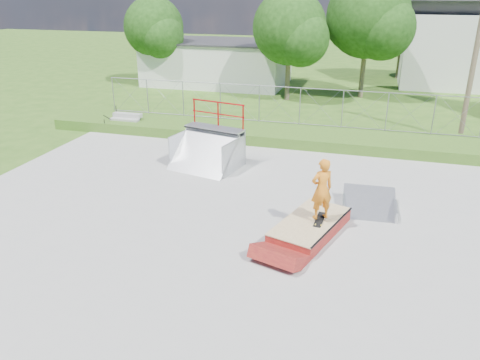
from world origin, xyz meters
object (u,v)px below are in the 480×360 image
object	(u,v)px
quarter_pipe	(205,138)
flat_bank_ramp	(369,204)
grind_box	(310,227)
skater	(322,191)

from	to	relation	value
quarter_pipe	flat_bank_ramp	size ratio (longest dim) A/B	1.40
grind_box	skater	size ratio (longest dim) A/B	1.76
flat_bank_ramp	skater	world-z (taller)	skater
grind_box	quarter_pipe	distance (m)	6.45
grind_box	flat_bank_ramp	distance (m)	2.58
skater	grind_box	bearing A→B (deg)	-29.95
grind_box	skater	world-z (taller)	skater
flat_bank_ramp	skater	xyz separation A→B (m)	(-1.34, -2.01, 1.11)
skater	flat_bank_ramp	bearing A→B (deg)	-157.72
grind_box	quarter_pipe	xyz separation A→B (m)	(-4.74, 4.24, 1.02)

